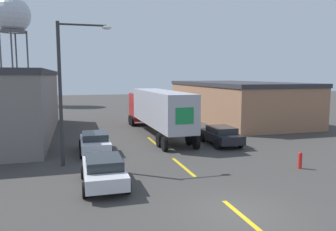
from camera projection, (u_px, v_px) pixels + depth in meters
ground_plane at (239, 213)px, 12.35m from camera, size 160.00×160.00×0.00m
road_centerline at (183, 167)px, 18.65m from camera, size 0.20×18.55×0.01m
warehouse_right at (234, 101)px, 38.66m from camera, size 9.29×20.55×4.42m
semi_truck at (157, 108)px, 28.62m from camera, size 2.86×14.73×3.90m
parked_car_left_far at (95, 142)px, 21.91m from camera, size 2.05×4.38×1.39m
parked_car_right_mid at (221, 135)px, 24.48m from camera, size 2.05×4.38×1.39m
parked_car_left_near at (104, 170)px, 15.34m from camera, size 2.05×4.38×1.39m
water_tower at (12, 16)px, 56.77m from camera, size 6.27×6.27×18.81m
street_lamp at (67, 83)px, 18.41m from camera, size 3.04×0.32×8.13m
fire_hydrant at (300, 160)px, 18.25m from camera, size 0.22×0.22×0.95m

